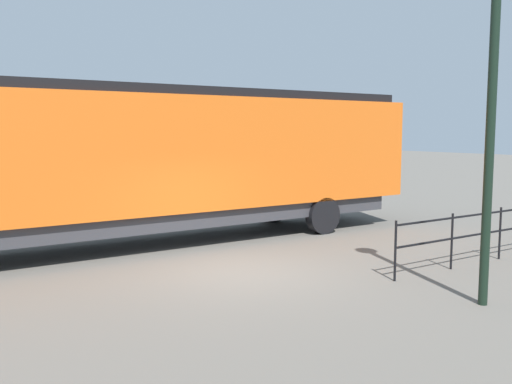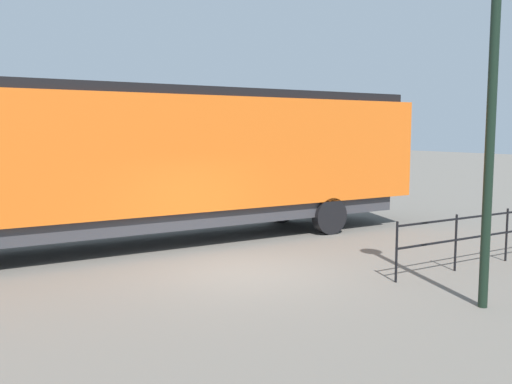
# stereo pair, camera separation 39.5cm
# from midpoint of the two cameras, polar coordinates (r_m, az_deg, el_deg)

# --- Properties ---
(ground_plane) EXTENTS (120.00, 120.00, 0.00)m
(ground_plane) POSITION_cam_midpoint_polar(r_m,az_deg,el_deg) (12.32, -0.37, -8.22)
(ground_plane) COLOR #666059
(locomotive) EXTENTS (2.89, 17.60, 4.21)m
(locomotive) POSITION_cam_midpoint_polar(r_m,az_deg,el_deg) (15.19, -10.13, 3.47)
(locomotive) COLOR orange
(locomotive) RESTS_ON ground_plane
(lamp_post) EXTENTS (0.54, 0.54, 6.14)m
(lamp_post) POSITION_cam_midpoint_polar(r_m,az_deg,el_deg) (10.51, 24.08, 12.97)
(lamp_post) COLOR black
(lamp_post) RESTS_ON ground_plane
(platform_fence) EXTENTS (0.05, 7.25, 1.26)m
(platform_fence) POSITION_cam_midpoint_polar(r_m,az_deg,el_deg) (14.58, 24.88, -3.30)
(platform_fence) COLOR black
(platform_fence) RESTS_ON ground_plane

